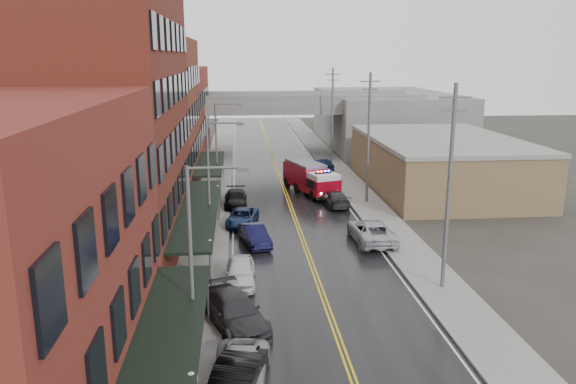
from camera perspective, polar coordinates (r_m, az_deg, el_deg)
road at (r=47.18m, az=0.76°, el=-2.84°), size 11.00×160.00×0.02m
sidewalk_left at (r=47.00m, az=-8.14°, el=-2.96°), size 3.00×160.00×0.15m
sidewalk_right at (r=48.43m, az=9.39°, el=-2.51°), size 3.00×160.00×0.15m
curb_left at (r=46.94m, az=-6.13°, el=-2.92°), size 0.30×160.00×0.15m
curb_right at (r=48.05m, az=7.48°, el=-2.57°), size 0.30×160.00×0.15m
brick_building_b at (r=39.21m, az=-17.94°, el=6.54°), size 9.00×20.00×18.00m
brick_building_c at (r=56.47m, az=-14.01°, el=7.25°), size 9.00×15.00×15.00m
brick_building_far at (r=73.87m, az=-11.93°, el=7.62°), size 9.00×20.00×12.00m
tan_building at (r=59.75m, az=15.21°, el=2.66°), size 14.00×22.00×5.00m
right_far_block at (r=88.46m, az=9.82°, el=7.36°), size 18.00×30.00×8.00m
awning_0 at (r=21.85m, az=-12.35°, el=-15.18°), size 2.60×16.00×3.09m
awning_1 at (r=39.50m, az=-9.06°, el=-1.81°), size 2.60×18.00×3.09m
awning_2 at (r=56.53m, az=-7.92°, el=2.91°), size 2.60×13.00×3.09m
globe_lamp_1 at (r=32.96m, az=-7.89°, el=-6.15°), size 0.44×0.44×3.12m
globe_lamp_2 at (r=46.37m, az=-7.13°, el=-0.29°), size 0.44×0.44×3.12m
street_lamp_0 at (r=24.49m, az=-9.29°, el=-6.15°), size 2.64×0.22×9.00m
street_lamp_1 at (r=39.89m, az=-7.73°, el=1.64°), size 2.64×0.22×9.00m
street_lamp_2 at (r=55.63m, az=-7.04°, el=5.06°), size 2.64×0.22×9.00m
utility_pole_0 at (r=33.03m, az=16.06°, el=0.70°), size 1.80×0.24×12.00m
utility_pole_1 at (r=51.87m, az=8.18°, el=5.65°), size 1.80×0.24×12.00m
utility_pole_2 at (r=71.34m, az=4.51°, el=7.91°), size 1.80×0.24×12.00m
overpass at (r=77.49m, az=-1.67°, el=8.16°), size 40.00×10.00×7.50m
fire_truck at (r=55.89m, az=2.34°, el=1.47°), size 5.16×8.58×2.99m
parked_car_left_2 at (r=24.37m, az=-5.03°, el=-17.83°), size 2.94×5.31×1.41m
parked_car_left_3 at (r=29.15m, az=-5.40°, el=-12.00°), size 4.05×6.08×1.64m
parked_car_left_4 at (r=34.22m, az=-4.87°, el=-8.09°), size 1.90×4.50×1.52m
parked_car_left_5 at (r=40.90m, az=-3.40°, el=-4.43°), size 2.48×4.64×1.45m
parked_car_left_6 at (r=45.69m, az=-4.67°, el=-2.59°), size 3.00×5.07×1.32m
parked_car_left_7 at (r=51.38m, az=-5.35°, el=-0.69°), size 2.09×5.04×1.46m
parked_car_right_0 at (r=41.91m, az=8.47°, el=-3.96°), size 2.90×6.05×1.66m
parked_car_right_1 at (r=51.55m, az=4.77°, el=-0.65°), size 2.43×5.06×1.42m
parked_car_right_2 at (r=58.85m, az=3.06°, el=1.20°), size 2.22×4.45×1.46m
parked_car_right_3 at (r=66.86m, az=3.25°, el=2.74°), size 2.89×4.93×1.54m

